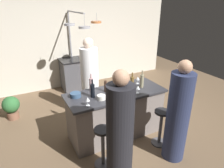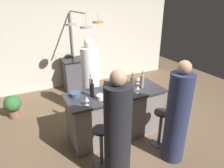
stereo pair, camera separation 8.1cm
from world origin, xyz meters
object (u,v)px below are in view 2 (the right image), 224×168
(wine_glass_by_chef, at_px, (138,88))
(pepper_mill, at_px, (105,86))
(wine_bottle_white, at_px, (142,81))
(bar_stool_left, at_px, (101,145))
(mixing_bowl_blue, at_px, (75,95))
(guest_right, at_px, (177,117))
(potted_plant, at_px, (13,105))
(wine_bottle_dark, at_px, (92,90))
(wine_glass_near_right_guest, at_px, (87,99))
(wine_bottle_rose, at_px, (91,84))
(wine_glass_near_left_guest, at_px, (138,79))
(mixing_bowl_steel, at_px, (123,85))
(wine_bottle_red, at_px, (126,90))
(guest_left, at_px, (118,136))
(bar_stool_right, at_px, (160,127))
(stove_range, at_px, (77,74))
(chef, at_px, (91,82))
(wine_bottle_amber, at_px, (132,82))
(mixing_bowl_ceramic, at_px, (101,97))

(wine_glass_by_chef, bearing_deg, pepper_mill, 145.11)
(wine_bottle_white, distance_m, wine_glass_by_chef, 0.29)
(bar_stool_left, bearing_deg, mixing_bowl_blue, 100.76)
(guest_right, relative_size, potted_plant, 3.21)
(wine_bottle_dark, distance_m, wine_glass_near_right_guest, 0.30)
(guest_right, relative_size, wine_bottle_rose, 5.13)
(pepper_mill, distance_m, wine_bottle_rose, 0.26)
(wine_glass_near_left_guest, relative_size, mixing_bowl_blue, 0.79)
(mixing_bowl_blue, height_order, mixing_bowl_steel, mixing_bowl_steel)
(wine_bottle_red, relative_size, mixing_bowl_steel, 1.50)
(guest_left, relative_size, bar_stool_right, 2.50)
(wine_bottle_red, bearing_deg, wine_bottle_rose, 135.14)
(stove_range, height_order, guest_left, guest_left)
(stove_range, relative_size, bar_stool_left, 1.31)
(chef, bearing_deg, potted_plant, 156.77)
(bar_stool_left, xyz_separation_m, wine_glass_near_right_guest, (-0.07, 0.38, 0.63))
(mixing_bowl_blue, bearing_deg, wine_bottle_white, -8.24)
(stove_range, distance_m, potted_plant, 1.98)
(chef, height_order, pepper_mill, chef)
(bar_stool_left, relative_size, guest_right, 0.41)
(pepper_mill, distance_m, mixing_bowl_steel, 0.40)
(wine_bottle_red, bearing_deg, chef, 103.81)
(wine_glass_by_chef, bearing_deg, mixing_bowl_blue, 159.86)
(bar_stool_left, distance_m, wine_bottle_amber, 1.29)
(wine_bottle_rose, bearing_deg, wine_glass_near_left_guest, -6.25)
(guest_left, height_order, potted_plant, guest_left)
(bar_stool_left, height_order, wine_bottle_red, wine_bottle_red)
(wine_bottle_white, bearing_deg, potted_plant, 145.69)
(wine_glass_near_right_guest, xyz_separation_m, mixing_bowl_steel, (0.86, 0.39, -0.06))
(wine_glass_near_left_guest, height_order, mixing_bowl_blue, wine_glass_near_left_guest)
(bar_stool_left, xyz_separation_m, pepper_mill, (0.40, 0.72, 0.63))
(stove_range, relative_size, bar_stool_right, 1.31)
(wine_bottle_amber, xyz_separation_m, wine_bottle_rose, (-0.73, 0.22, 0.01))
(guest_left, relative_size, wine_glass_by_chef, 11.65)
(bar_stool_right, height_order, wine_bottle_red, wine_bottle_red)
(wine_bottle_amber, height_order, wine_glass_near_left_guest, wine_bottle_amber)
(potted_plant, bearing_deg, wine_glass_near_right_guest, -57.47)
(potted_plant, bearing_deg, mixing_bowl_blue, -52.75)
(pepper_mill, bearing_deg, mixing_bowl_steel, 7.08)
(mixing_bowl_blue, distance_m, mixing_bowl_ceramic, 0.45)
(pepper_mill, distance_m, wine_glass_near_left_guest, 0.72)
(wine_glass_near_left_guest, bearing_deg, wine_glass_by_chef, -123.79)
(wine_glass_near_left_guest, bearing_deg, mixing_bowl_ceramic, -162.72)
(pepper_mill, xyz_separation_m, wine_glass_by_chef, (0.47, -0.33, 0.00))
(wine_bottle_white, height_order, wine_bottle_amber, wine_bottle_white)
(chef, xyz_separation_m, bar_stool_right, (0.74, -1.47, -0.43))
(wine_bottle_red, relative_size, wine_glass_near_left_guest, 2.01)
(wine_glass_near_left_guest, distance_m, mixing_bowl_blue, 1.27)
(wine_bottle_white, xyz_separation_m, wine_glass_near_right_guest, (-1.16, -0.20, -0.03))
(wine_glass_near_left_guest, bearing_deg, potted_plant, 149.26)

